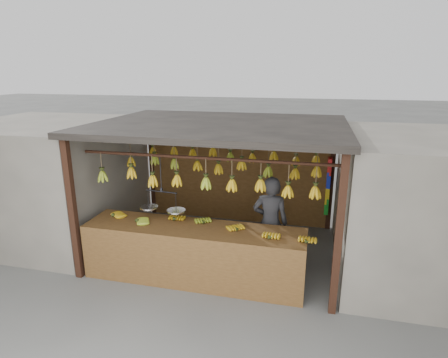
# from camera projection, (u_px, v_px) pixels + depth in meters

# --- Properties ---
(ground) EXTENTS (80.00, 80.00, 0.00)m
(ground) POSITION_uv_depth(u_px,v_px,m) (220.00, 249.00, 7.12)
(ground) COLOR #5B5B57
(stall) EXTENTS (4.30, 3.30, 2.40)m
(stall) POSITION_uv_depth(u_px,v_px,m) (224.00, 144.00, 6.87)
(stall) COLOR black
(stall) RESTS_ON ground
(neighbor_left) EXTENTS (3.00, 3.00, 2.30)m
(neighbor_left) POSITION_uv_depth(u_px,v_px,m) (49.00, 178.00, 7.61)
(neighbor_left) COLOR slate
(neighbor_left) RESTS_ON ground
(neighbor_right) EXTENTS (3.00, 3.00, 2.30)m
(neighbor_right) POSITION_uv_depth(u_px,v_px,m) (438.00, 208.00, 5.97)
(neighbor_right) COLOR slate
(neighbor_right) RESTS_ON ground
(counter) EXTENTS (3.59, 0.80, 0.96)m
(counter) POSITION_uv_depth(u_px,v_px,m) (192.00, 242.00, 5.80)
(counter) COLOR brown
(counter) RESTS_ON ground
(hanging_bananas) EXTENTS (3.59, 2.25, 0.40)m
(hanging_bananas) POSITION_uv_depth(u_px,v_px,m) (220.00, 167.00, 6.66)
(hanging_bananas) COLOR #92A523
(hanging_bananas) RESTS_ON ground
(balance_scale) EXTENTS (0.78, 0.33, 0.90)m
(balance_scale) POSITION_uv_depth(u_px,v_px,m) (162.00, 206.00, 6.02)
(balance_scale) COLOR black
(balance_scale) RESTS_ON ground
(vendor) EXTENTS (0.62, 0.43, 1.62)m
(vendor) POSITION_uv_depth(u_px,v_px,m) (270.00, 223.00, 6.26)
(vendor) COLOR #262628
(vendor) RESTS_ON ground
(bag_bundles) EXTENTS (0.08, 0.26, 1.18)m
(bag_bundles) POSITION_uv_depth(u_px,v_px,m) (328.00, 186.00, 7.66)
(bag_bundles) COLOR red
(bag_bundles) RESTS_ON ground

